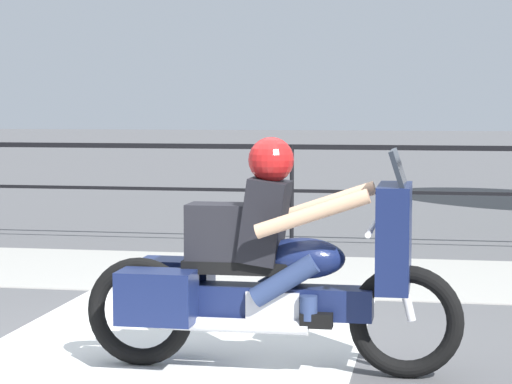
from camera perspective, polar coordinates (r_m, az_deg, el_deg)
The scene contains 5 objects.
ground_plane at distance 6.86m, azimuth -4.40°, elevation -9.39°, with size 120.00×120.00×0.00m, color #565659.
sidewalk_band at distance 10.12m, azimuth 0.49°, elevation -4.66°, with size 44.00×2.40×0.01m, color #A8A59E.
crosswalk_band at distance 6.70m, azimuth -5.82°, elevation -9.71°, with size 2.61×6.00×0.01m, color silver.
fence_railing at distance 11.90m, azimuth 2.06°, elevation 1.47°, with size 36.00×0.05×1.23m.
motorcycle at distance 6.35m, azimuth 0.89°, elevation -4.34°, with size 2.43×0.76×1.50m.
Camera 1 is at (1.69, -6.43, 1.70)m, focal length 70.00 mm.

